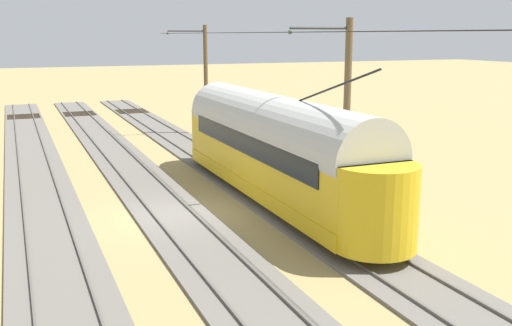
% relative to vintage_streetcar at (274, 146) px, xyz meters
% --- Properties ---
extents(ground_plane, '(220.00, 220.00, 0.00)m').
position_rel_vintage_streetcar_xyz_m(ground_plane, '(4.40, 0.53, -2.26)').
color(ground_plane, '#9E8956').
extents(track_streetcar_siding, '(2.80, 80.00, 0.18)m').
position_rel_vintage_streetcar_xyz_m(track_streetcar_siding, '(-0.00, 0.22, -2.20)').
color(track_streetcar_siding, '#666059').
rests_on(track_streetcar_siding, ground).
extents(track_adjacent_siding, '(2.80, 80.00, 0.18)m').
position_rel_vintage_streetcar_xyz_m(track_adjacent_siding, '(4.40, 0.22, -2.20)').
color(track_adjacent_siding, '#666059').
rests_on(track_adjacent_siding, ground).
extents(track_third_siding, '(2.80, 80.00, 0.18)m').
position_rel_vintage_streetcar_xyz_m(track_third_siding, '(8.81, 0.22, -2.20)').
color(track_third_siding, '#666059').
rests_on(track_third_siding, ground).
extents(vintage_streetcar, '(2.65, 16.89, 5.54)m').
position_rel_vintage_streetcar_xyz_m(vintage_streetcar, '(0.00, 0.00, 0.00)').
color(vintage_streetcar, gold).
rests_on(vintage_streetcar, ground).
extents(catenary_pole_foreground, '(2.74, 0.28, 7.27)m').
position_rel_vintage_streetcar_xyz_m(catenary_pole_foreground, '(-2.45, -16.71, 1.53)').
color(catenary_pole_foreground, brown).
rests_on(catenary_pole_foreground, ground).
extents(catenary_pole_mid_near, '(2.74, 0.28, 7.27)m').
position_rel_vintage_streetcar_xyz_m(catenary_pole_mid_near, '(-2.45, 1.30, 1.53)').
color(catenary_pole_mid_near, brown).
rests_on(catenary_pole_mid_near, ground).
extents(overhead_wire_run, '(2.53, 40.03, 0.18)m').
position_rel_vintage_streetcar_xyz_m(overhead_wire_run, '(-0.05, 0.61, 4.47)').
color(overhead_wire_run, black).
rests_on(overhead_wire_run, ground).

